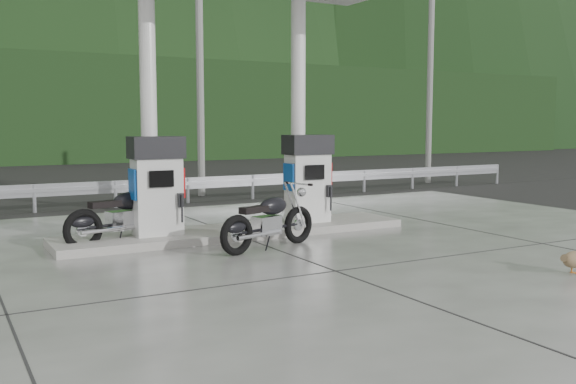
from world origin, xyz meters
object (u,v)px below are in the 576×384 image
motorcycle_left (125,216)px  duck (574,260)px  gas_pump_left (157,186)px  motorcycle_right (269,221)px  gas_pump_right (308,179)px

motorcycle_left → duck: (5.12, -5.48, -0.31)m
gas_pump_left → duck: size_ratio=3.16×
motorcycle_left → duck: size_ratio=3.80×
motorcycle_right → motorcycle_left: bearing=124.2°
gas_pump_left → duck: gas_pump_left is taller
gas_pump_left → motorcycle_right: gas_pump_left is taller
gas_pump_left → motorcycle_right: (1.52, -1.49, -0.56)m
motorcycle_right → duck: size_ratio=3.61×
motorcycle_left → motorcycle_right: bearing=-51.9°
gas_pump_right → motorcycle_right: bearing=-138.3°
duck → motorcycle_left: bearing=125.7°
gas_pump_right → gas_pump_left: bearing=180.0°
gas_pump_left → duck: (4.55, -5.31, -0.84)m
gas_pump_right → duck: (1.35, -5.31, -0.84)m
gas_pump_left → motorcycle_left: size_ratio=0.83×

